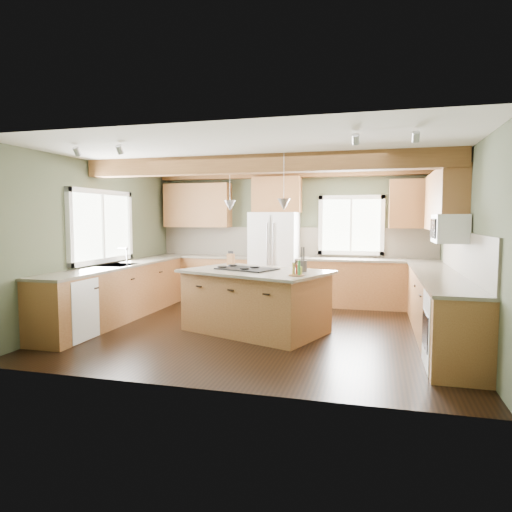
# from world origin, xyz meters

# --- Properties ---
(floor) EXTENTS (5.60, 5.60, 0.00)m
(floor) POSITION_xyz_m (0.00, 0.00, 0.00)
(floor) COLOR black
(floor) RESTS_ON ground
(ceiling) EXTENTS (5.60, 5.60, 0.00)m
(ceiling) POSITION_xyz_m (0.00, 0.00, 2.60)
(ceiling) COLOR silver
(ceiling) RESTS_ON wall_back
(wall_back) EXTENTS (5.60, 0.00, 5.60)m
(wall_back) POSITION_xyz_m (0.00, 2.50, 1.30)
(wall_back) COLOR #475038
(wall_back) RESTS_ON ground
(wall_left) EXTENTS (0.00, 5.00, 5.00)m
(wall_left) POSITION_xyz_m (-2.80, 0.00, 1.30)
(wall_left) COLOR #475038
(wall_left) RESTS_ON ground
(wall_right) EXTENTS (0.00, 5.00, 5.00)m
(wall_right) POSITION_xyz_m (2.80, 0.00, 1.30)
(wall_right) COLOR #475038
(wall_right) RESTS_ON ground
(ceiling_beam) EXTENTS (5.55, 0.26, 0.26)m
(ceiling_beam) POSITION_xyz_m (0.00, -0.13, 2.47)
(ceiling_beam) COLOR brown
(ceiling_beam) RESTS_ON ceiling
(soffit_trim) EXTENTS (5.55, 0.20, 0.10)m
(soffit_trim) POSITION_xyz_m (0.00, 2.40, 2.54)
(soffit_trim) COLOR brown
(soffit_trim) RESTS_ON ceiling
(backsplash_back) EXTENTS (5.58, 0.03, 0.58)m
(backsplash_back) POSITION_xyz_m (0.00, 2.48, 1.21)
(backsplash_back) COLOR brown
(backsplash_back) RESTS_ON wall_back
(backsplash_right) EXTENTS (0.03, 3.70, 0.58)m
(backsplash_right) POSITION_xyz_m (2.78, 0.05, 1.21)
(backsplash_right) COLOR brown
(backsplash_right) RESTS_ON wall_right
(base_cab_back_left) EXTENTS (2.02, 0.60, 0.88)m
(base_cab_back_left) POSITION_xyz_m (-1.79, 2.20, 0.44)
(base_cab_back_left) COLOR brown
(base_cab_back_left) RESTS_ON floor
(counter_back_left) EXTENTS (2.06, 0.64, 0.04)m
(counter_back_left) POSITION_xyz_m (-1.79, 2.20, 0.90)
(counter_back_left) COLOR brown
(counter_back_left) RESTS_ON base_cab_back_left
(base_cab_back_right) EXTENTS (2.62, 0.60, 0.88)m
(base_cab_back_right) POSITION_xyz_m (1.49, 2.20, 0.44)
(base_cab_back_right) COLOR brown
(base_cab_back_right) RESTS_ON floor
(counter_back_right) EXTENTS (2.66, 0.64, 0.04)m
(counter_back_right) POSITION_xyz_m (1.49, 2.20, 0.90)
(counter_back_right) COLOR brown
(counter_back_right) RESTS_ON base_cab_back_right
(base_cab_left) EXTENTS (0.60, 3.70, 0.88)m
(base_cab_left) POSITION_xyz_m (-2.50, 0.05, 0.44)
(base_cab_left) COLOR brown
(base_cab_left) RESTS_ON floor
(counter_left) EXTENTS (0.64, 3.74, 0.04)m
(counter_left) POSITION_xyz_m (-2.50, 0.05, 0.90)
(counter_left) COLOR brown
(counter_left) RESTS_ON base_cab_left
(base_cab_right) EXTENTS (0.60, 3.70, 0.88)m
(base_cab_right) POSITION_xyz_m (2.50, 0.05, 0.44)
(base_cab_right) COLOR brown
(base_cab_right) RESTS_ON floor
(counter_right) EXTENTS (0.64, 3.74, 0.04)m
(counter_right) POSITION_xyz_m (2.50, 0.05, 0.90)
(counter_right) COLOR brown
(counter_right) RESTS_ON base_cab_right
(upper_cab_back_left) EXTENTS (1.40, 0.35, 0.90)m
(upper_cab_back_left) POSITION_xyz_m (-1.99, 2.33, 1.95)
(upper_cab_back_left) COLOR brown
(upper_cab_back_left) RESTS_ON wall_back
(upper_cab_over_fridge) EXTENTS (0.96, 0.35, 0.70)m
(upper_cab_over_fridge) POSITION_xyz_m (-0.30, 2.33, 2.15)
(upper_cab_over_fridge) COLOR brown
(upper_cab_over_fridge) RESTS_ON wall_back
(upper_cab_right) EXTENTS (0.35, 2.20, 0.90)m
(upper_cab_right) POSITION_xyz_m (2.62, 0.90, 1.95)
(upper_cab_right) COLOR brown
(upper_cab_right) RESTS_ON wall_right
(upper_cab_back_corner) EXTENTS (0.90, 0.35, 0.90)m
(upper_cab_back_corner) POSITION_xyz_m (2.30, 2.33, 1.95)
(upper_cab_back_corner) COLOR brown
(upper_cab_back_corner) RESTS_ON wall_back
(window_left) EXTENTS (0.04, 1.60, 1.05)m
(window_left) POSITION_xyz_m (-2.78, 0.05, 1.55)
(window_left) COLOR white
(window_left) RESTS_ON wall_left
(window_back) EXTENTS (1.10, 0.04, 1.00)m
(window_back) POSITION_xyz_m (1.15, 2.48, 1.55)
(window_back) COLOR white
(window_back) RESTS_ON wall_back
(sink) EXTENTS (0.50, 0.65, 0.03)m
(sink) POSITION_xyz_m (-2.50, 0.05, 0.91)
(sink) COLOR #262628
(sink) RESTS_ON counter_left
(faucet) EXTENTS (0.02, 0.02, 0.28)m
(faucet) POSITION_xyz_m (-2.32, 0.05, 1.05)
(faucet) COLOR #B2B2B7
(faucet) RESTS_ON sink
(dishwasher) EXTENTS (0.60, 0.60, 0.84)m
(dishwasher) POSITION_xyz_m (-2.49, -1.25, 0.43)
(dishwasher) COLOR white
(dishwasher) RESTS_ON floor
(oven) EXTENTS (0.60, 0.72, 0.84)m
(oven) POSITION_xyz_m (2.49, -1.25, 0.43)
(oven) COLOR white
(oven) RESTS_ON floor
(microwave) EXTENTS (0.40, 0.70, 0.38)m
(microwave) POSITION_xyz_m (2.58, -0.05, 1.55)
(microwave) COLOR white
(microwave) RESTS_ON wall_right
(pendant_left) EXTENTS (0.18, 0.18, 0.16)m
(pendant_left) POSITION_xyz_m (-0.54, 0.04, 1.88)
(pendant_left) COLOR #B2B2B7
(pendant_left) RESTS_ON ceiling
(pendant_right) EXTENTS (0.18, 0.18, 0.16)m
(pendant_right) POSITION_xyz_m (0.37, -0.30, 1.88)
(pendant_right) COLOR #B2B2B7
(pendant_right) RESTS_ON ceiling
(refrigerator) EXTENTS (0.90, 0.74, 1.80)m
(refrigerator) POSITION_xyz_m (-0.30, 2.12, 0.90)
(refrigerator) COLOR white
(refrigerator) RESTS_ON floor
(island) EXTENTS (2.22, 1.78, 0.88)m
(island) POSITION_xyz_m (-0.09, -0.13, 0.44)
(island) COLOR brown
(island) RESTS_ON floor
(island_top) EXTENTS (2.38, 1.94, 0.04)m
(island_top) POSITION_xyz_m (-0.09, -0.13, 0.90)
(island_top) COLOR brown
(island_top) RESTS_ON island
(cooktop) EXTENTS (0.98, 0.81, 0.02)m
(cooktop) POSITION_xyz_m (-0.24, -0.07, 0.93)
(cooktop) COLOR black
(cooktop) RESTS_ON island_top
(knife_block) EXTENTS (0.13, 0.12, 0.18)m
(knife_block) POSITION_xyz_m (-0.69, 0.55, 1.01)
(knife_block) COLOR brown
(knife_block) RESTS_ON island_top
(utensil_crock) EXTENTS (0.17, 0.17, 0.16)m
(utensil_crock) POSITION_xyz_m (0.62, -0.14, 1.00)
(utensil_crock) COLOR #413B34
(utensil_crock) RESTS_ON island_top
(bottle_tray) EXTENTS (0.22, 0.22, 0.20)m
(bottle_tray) POSITION_xyz_m (0.61, -0.61, 1.02)
(bottle_tray) COLOR brown
(bottle_tray) RESTS_ON island_top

